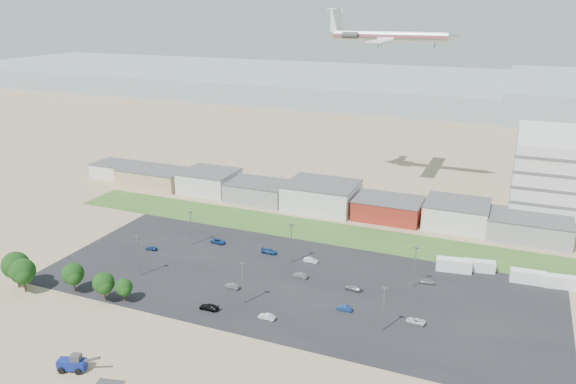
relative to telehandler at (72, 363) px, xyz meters
The scene contains 35 objects.
ground 32.67m from the telehandler, 54.75° to the left, with size 700.00×700.00×0.00m, color #8C7759.
parking_lot 52.41m from the telehandler, 62.94° to the left, with size 120.00×50.00×0.01m, color black.
grass_strip 80.88m from the telehandler, 76.53° to the left, with size 160.00×16.00×0.02m, color #3A5821.
hills_backdrop 346.68m from the telehandler, 80.23° to the left, with size 700.00×200.00×9.00m, color gray, non-canonical shape.
building_row 97.69m from the telehandler, 88.93° to the left, with size 170.00×20.00×8.00m, color silver, non-canonical shape.
telehandler is the anchor object (origin of this frame).
box_trailer_a 88.78m from the telehandler, 49.15° to the left, with size 8.46×2.64×3.17m, color silver, non-canonical shape.
box_trailer_b 94.40m from the telehandler, 47.41° to the left, with size 7.40×2.31×2.78m, color silver, non-canonical shape.
box_trailer_c 100.95m from the telehandler, 42.07° to the left, with size 7.96×2.49×2.99m, color silver, non-canonical shape.
box_trailer_d 106.65m from the telehandler, 39.59° to the left, with size 7.67×2.40×2.88m, color silver, non-canonical shape.
tree_far_left 39.40m from the telehandler, 150.04° to the left, with size 6.65×6.65×9.97m, color black, non-canonical shape.
tree_left 36.12m from the telehandler, 148.95° to the left, with size 6.16×6.16×9.24m, color black, non-canonical shape.
tree_mid 30.95m from the telehandler, 131.72° to the left, with size 5.30×5.30×7.95m, color black, non-canonical shape.
tree_right 25.21m from the telehandler, 116.97° to the left, with size 5.10×5.10×7.65m, color black, non-canonical shape.
tree_near 24.93m from the telehandler, 106.74° to the left, with size 4.10×4.10×6.15m, color black, non-canonical shape.
lightpole_front_l 37.38m from the telehandler, 108.31° to the left, with size 1.19×0.50×10.12m, color slate, non-canonical shape.
lightpole_front_m 37.56m from the telehandler, 62.07° to the left, with size 1.15×0.48×9.78m, color slate, non-canonical shape.
lightpole_front_r 59.17m from the telehandler, 35.32° to the left, with size 1.14×0.47×9.66m, color slate, non-canonical shape.
lightpole_back_l 57.18m from the telehandler, 100.17° to the left, with size 1.12×0.47×9.55m, color slate, non-canonical shape.
lightpole_back_m 59.44m from the telehandler, 70.95° to the left, with size 1.23×0.51×10.49m, color slate, non-canonical shape.
lightpole_back_r 74.91m from the telehandler, 47.54° to the left, with size 1.17×0.49×9.95m, color slate, non-canonical shape.
airliner 136.64m from the telehandler, 78.10° to the left, with size 46.17×31.48×13.64m, color silver, non-canonical shape.
parked_car_0 66.80m from the telehandler, 36.20° to the left, with size 1.84×3.98×1.11m, color silver.
parked_car_1 54.86m from the telehandler, 44.91° to the left, with size 1.20×3.45×1.14m, color navy.
parked_car_3 30.25m from the telehandler, 66.98° to the left, with size 1.79×4.41×1.28m, color black.
parked_car_4 40.13m from the telehandler, 72.71° to the left, with size 1.28×3.67×1.21m, color #595B5E.
parked_car_5 52.08m from the telehandler, 110.34° to the left, with size 1.28×3.18×1.08m, color navy.
parked_car_6 60.16m from the telehandler, 78.59° to the left, with size 1.76×4.32×1.25m, color navy.
parked_car_7 55.15m from the telehandler, 63.54° to the left, with size 1.28×3.67×1.21m, color #595B5E.
parked_car_8 78.82m from the telehandler, 47.39° to the left, with size 1.35×3.36×1.15m, color #A5A5AA.
parked_car_9 59.73m from the telehandler, 93.64° to the left, with size 1.95×4.23×1.17m, color navy.
parked_car_10 32.95m from the telehandler, 121.40° to the left, with size 1.80×4.42×1.28m, color #595B5E.
parked_car_11 62.89m from the telehandler, 67.64° to the left, with size 1.29×3.69×1.21m, color silver.
parked_car_12 61.36m from the telehandler, 51.71° to the left, with size 1.59×3.90×1.13m, color #A5A5AA.
parked_car_13 38.39m from the telehandler, 49.47° to the left, with size 1.28×3.66×1.21m, color silver.
Camera 1 is at (49.68, -90.45, 62.37)m, focal length 35.00 mm.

